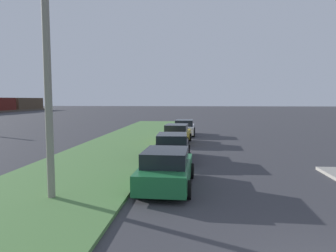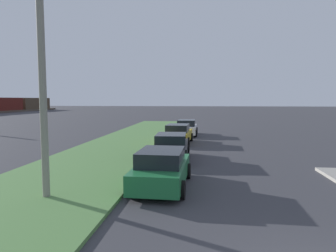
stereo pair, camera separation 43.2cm
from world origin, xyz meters
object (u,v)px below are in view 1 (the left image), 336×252
at_px(parked_car_green, 166,169).
at_px(parked_car_white, 184,128).
at_px(parked_car_yellow, 177,134).
at_px(parked_car_black, 172,147).
at_px(streetlight, 57,67).

relative_size(parked_car_green, parked_car_white, 1.01).
bearing_deg(parked_car_yellow, parked_car_white, -0.94).
xyz_separation_m(parked_car_black, streetlight, (-7.21, 3.15, 3.67)).
height_order(parked_car_black, parked_car_white, same).
relative_size(parked_car_yellow, parked_car_white, 1.02).
distance_m(parked_car_green, parked_car_black, 5.27).
xyz_separation_m(parked_car_yellow, parked_car_white, (5.29, -0.39, 0.00)).
relative_size(parked_car_green, streetlight, 0.58).
xyz_separation_m(parked_car_yellow, streetlight, (-13.60, 3.02, 3.67)).
relative_size(parked_car_green, parked_car_black, 1.00).
xyz_separation_m(parked_car_black, parked_car_white, (11.67, -0.27, 0.00)).
height_order(parked_car_green, parked_car_yellow, same).
bearing_deg(parked_car_green, parked_car_black, 3.55).
distance_m(parked_car_green, parked_car_white, 16.94).
distance_m(parked_car_yellow, parked_car_white, 5.30).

